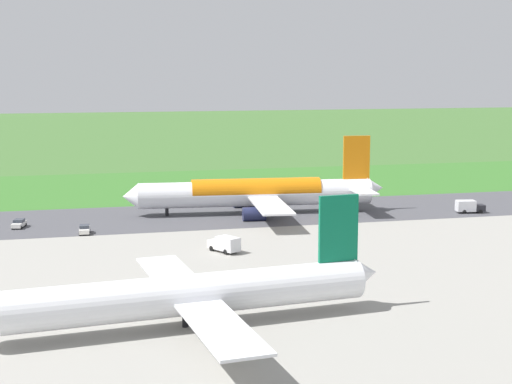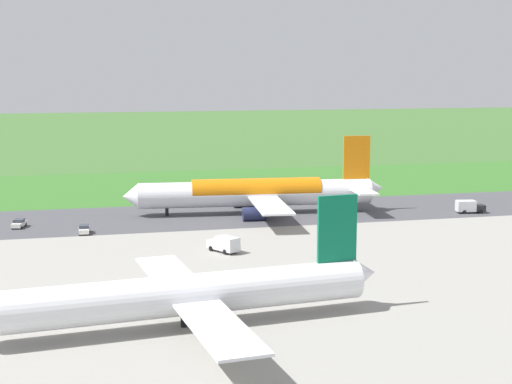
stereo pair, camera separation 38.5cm
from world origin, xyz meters
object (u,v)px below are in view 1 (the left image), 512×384
object	(u,v)px
service_car_followme	(85,229)
no_stopping_sign	(157,188)
traffic_cone_orange	(131,194)
airliner_parked_mid	(187,294)
service_truck_baggage	(469,206)
service_car_ops	(19,223)
service_truck_fuel	(225,244)
airliner_main	(258,193)

from	to	relation	value
service_car_followme	no_stopping_sign	world-z (taller)	no_stopping_sign
service_car_followme	traffic_cone_orange	xyz separation A→B (m)	(-11.57, -42.37, -0.57)
airliner_parked_mid	service_truck_baggage	xyz separation A→B (m)	(-66.95, -57.01, -2.51)
airliner_parked_mid	service_car_ops	world-z (taller)	airliner_parked_mid
service_car_ops	no_stopping_sign	size ratio (longest dim) A/B	1.51
service_car_ops	traffic_cone_orange	xyz separation A→B (m)	(-23.42, -34.03, -0.57)
service_truck_fuel	traffic_cone_orange	world-z (taller)	service_truck_fuel
service_truck_baggage	service_car_followme	size ratio (longest dim) A/B	1.42
service_car_followme	service_car_ops	size ratio (longest dim) A/B	0.95
airliner_main	service_car_ops	xyz separation A→B (m)	(46.92, 3.72, -3.51)
service_truck_baggage	airliner_parked_mid	bearing A→B (deg)	40.42
airliner_parked_mid	no_stopping_sign	bearing A→B (deg)	-94.00
service_truck_baggage	traffic_cone_orange	size ratio (longest dim) A/B	11.07
airliner_main	airliner_parked_mid	size ratio (longest dim) A/B	1.10
service_car_followme	no_stopping_sign	size ratio (longest dim) A/B	1.44
no_stopping_sign	traffic_cone_orange	world-z (taller)	no_stopping_sign
service_car_followme	traffic_cone_orange	bearing A→B (deg)	-105.27
service_car_ops	no_stopping_sign	bearing A→B (deg)	-132.78
traffic_cone_orange	service_car_followme	bearing A→B (deg)	74.73
airliner_main	airliner_parked_mid	xyz separation A→B (m)	(24.43, 66.72, -0.44)
airliner_parked_mid	service_truck_fuel	bearing A→B (deg)	-107.87
service_truck_baggage	service_car_followme	world-z (taller)	service_truck_baggage
service_car_followme	service_car_ops	distance (m)	14.49
service_truck_baggage	traffic_cone_orange	world-z (taller)	service_truck_baggage
airliner_parked_mid	service_car_followme	distance (m)	55.77
service_truck_baggage	service_truck_fuel	size ratio (longest dim) A/B	0.99
airliner_parked_mid	no_stopping_sign	distance (m)	94.69
airliner_parked_mid	traffic_cone_orange	bearing A→B (deg)	-90.55
airliner_parked_mid	service_truck_baggage	world-z (taller)	airliner_parked_mid
airliner_parked_mid	no_stopping_sign	world-z (taller)	airliner_parked_mid
service_car_followme	no_stopping_sign	xyz separation A→B (m)	(-17.25, -39.78, 0.91)
airliner_main	service_car_ops	bearing A→B (deg)	4.54
traffic_cone_orange	service_truck_baggage	bearing A→B (deg)	148.78
service_car_followme	service_truck_fuel	bearing A→B (deg)	137.77
service_truck_fuel	traffic_cone_orange	size ratio (longest dim) A/B	11.14
service_car_followme	traffic_cone_orange	distance (m)	43.93
service_truck_baggage	service_car_ops	xyz separation A→B (m)	(89.44, -5.98, -0.56)
service_truck_fuel	airliner_parked_mid	bearing A→B (deg)	72.13
airliner_main	service_truck_baggage	size ratio (longest dim) A/B	8.90
service_car_followme	service_car_ops	bearing A→B (deg)	-35.15
service_car_ops	service_truck_fuel	bearing A→B (deg)	140.10
airliner_main	airliner_parked_mid	world-z (taller)	airliner_main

